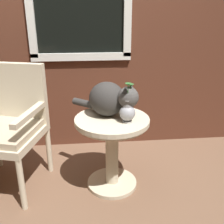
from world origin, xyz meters
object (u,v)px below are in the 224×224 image
object	(u,v)px
cat	(110,99)
wicker_side_table	(112,139)
wicker_chair	(7,122)
pewter_vase_with_ivy	(127,110)

from	to	relation	value
cat	wicker_side_table	bearing A→B (deg)	-77.46
wicker_chair	wicker_side_table	bearing A→B (deg)	-10.74
wicker_side_table	cat	xyz separation A→B (m)	(-0.01, 0.06, 0.31)
pewter_vase_with_ivy	wicker_chair	bearing A→B (deg)	165.81
wicker_side_table	cat	size ratio (longest dim) A/B	1.21
wicker_chair	pewter_vase_with_ivy	bearing A→B (deg)	-14.19
cat	pewter_vase_with_ivy	xyz separation A→B (m)	(0.12, -0.14, -0.05)
wicker_side_table	pewter_vase_with_ivy	distance (m)	0.29
wicker_side_table	cat	distance (m)	0.32
wicker_chair	cat	xyz separation A→B (m)	(0.80, -0.10, 0.20)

